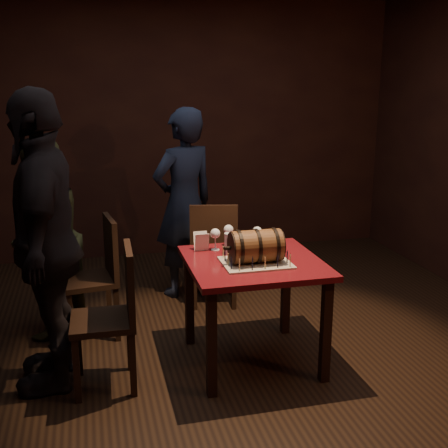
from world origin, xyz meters
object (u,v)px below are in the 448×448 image
object	(u,v)px
person_back	(184,203)
barrel_cake	(256,246)
pint_of_ale	(229,244)
person_left_rear	(44,239)
pub_table	(253,275)
wine_glass_right	(257,232)
chair_back	(214,249)
chair_left_rear	(99,270)
chair_left_front	(115,310)
wine_glass_mid	(229,231)
person_left_front	(46,243)
wine_glass_left	(215,234)

from	to	relation	value
person_back	barrel_cake	bearing A→B (deg)	75.19
pint_of_ale	person_left_rear	bearing A→B (deg)	152.75
pub_table	wine_glass_right	size ratio (longest dim) A/B	5.59
pub_table	person_left_rear	size ratio (longest dim) A/B	0.59
wine_glass_right	chair_back	size ratio (longest dim) A/B	0.17
chair_left_rear	chair_left_front	xyz separation A→B (m)	(0.08, -0.79, 0.00)
pub_table	pint_of_ale	bearing A→B (deg)	125.48
pub_table	chair_left_rear	distance (m)	1.24
wine_glass_mid	chair_left_rear	world-z (taller)	chair_left_rear
barrel_cake	chair_left_rear	world-z (taller)	barrel_cake
person_left_front	barrel_cake	bearing A→B (deg)	87.69
barrel_cake	pint_of_ale	xyz separation A→B (m)	(-0.12, 0.25, -0.05)
chair_left_rear	person_left_front	distance (m)	0.84
pint_of_ale	person_back	size ratio (longest dim) A/B	0.09
pub_table	chair_left_rear	bearing A→B (deg)	145.59
wine_glass_mid	person_left_front	world-z (taller)	person_left_front
barrel_cake	pint_of_ale	bearing A→B (deg)	114.98
barrel_cake	chair_left_front	size ratio (longest dim) A/B	0.42
wine_glass_mid	pint_of_ale	world-z (taller)	wine_glass_mid
chair_back	pint_of_ale	bearing A→B (deg)	-95.41
barrel_cake	person_left_rear	world-z (taller)	person_left_rear
person_back	person_left_front	xyz separation A→B (m)	(-1.11, -1.35, 0.10)
wine_glass_left	chair_left_rear	size ratio (longest dim) A/B	0.17
pub_table	pint_of_ale	distance (m)	0.28
chair_back	chair_left_rear	bearing A→B (deg)	-160.72
wine_glass_right	pint_of_ale	distance (m)	0.25
chair_left_rear	person_left_rear	distance (m)	0.48
wine_glass_right	person_back	xyz separation A→B (m)	(-0.34, 1.14, -0.01)
wine_glass_right	barrel_cake	bearing A→B (deg)	-108.39
chair_back	person_back	bearing A→B (deg)	117.58
pint_of_ale	person_left_rear	distance (m)	1.45
chair_left_front	person_left_front	xyz separation A→B (m)	(-0.40, 0.15, 0.43)
wine_glass_left	chair_left_front	world-z (taller)	chair_left_front
chair_left_rear	chair_left_front	bearing A→B (deg)	-84.45
chair_left_front	person_back	world-z (taller)	person_back
wine_glass_right	person_left_rear	world-z (taller)	person_left_rear
wine_glass_left	wine_glass_mid	xyz separation A→B (m)	(0.12, 0.08, -0.00)
person_left_rear	wine_glass_left	bearing A→B (deg)	89.41
wine_glass_right	pint_of_ale	xyz separation A→B (m)	(-0.23, -0.09, -0.05)
pub_table	wine_glass_left	xyz separation A→B (m)	(-0.20, 0.28, 0.23)
chair_back	person_left_front	size ratio (longest dim) A/B	0.49
pint_of_ale	person_left_front	bearing A→B (deg)	-174.45
barrel_cake	chair_left_front	world-z (taller)	barrel_cake
wine_glass_left	chair_left_rear	distance (m)	0.98
wine_glass_mid	person_back	xyz separation A→B (m)	(-0.15, 1.04, -0.01)
chair_back	person_left_front	xyz separation A→B (m)	(-1.30, -0.98, 0.43)
pint_of_ale	chair_left_rear	xyz separation A→B (m)	(-0.90, 0.52, -0.30)
wine_glass_right	chair_left_rear	distance (m)	1.25
pub_table	person_left_rear	distance (m)	1.65
pub_table	chair_left_front	size ratio (longest dim) A/B	0.97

